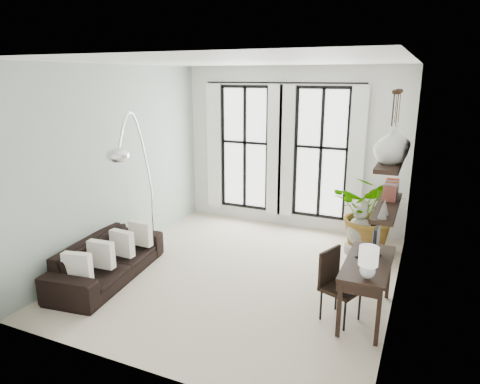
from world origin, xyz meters
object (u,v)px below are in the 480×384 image
Objects in this scene: desk_chair at (336,280)px; plant at (372,213)px; desk at (367,266)px; buddha at (359,234)px; sofa at (108,259)px; arc_lamp at (134,147)px.

plant is at bearing 108.67° from desk_chair.
desk reaches higher than desk_chair.
plant reaches higher than buddha.
desk is (0.23, -2.28, 0.02)m from plant.
desk_chair reaches higher than sofa.
arc_lamp reaches higher than buddha.
desk is 1.54× the size of buddha.
desk is at bearing 42.52° from desk_chair.
sofa is 2.49× the size of buddha.
desk_chair is 2.26m from buddha.
plant is at bearing -59.82° from sofa.
sofa is 1.50× the size of plant.
buddha is (-0.06, 2.25, -0.16)m from desk_chair.
arc_lamp is at bearing 176.05° from desk.
desk_chair is (3.40, 0.30, 0.21)m from sofa.
arc_lamp is at bearing -150.08° from buddha.
plant is (3.51, 2.71, 0.39)m from sofa.
plant is 0.42m from buddha.
plant is 2.29m from desk.
desk reaches higher than sofa.
desk_chair reaches higher than buddha.
plant is 4.15m from arc_lamp.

